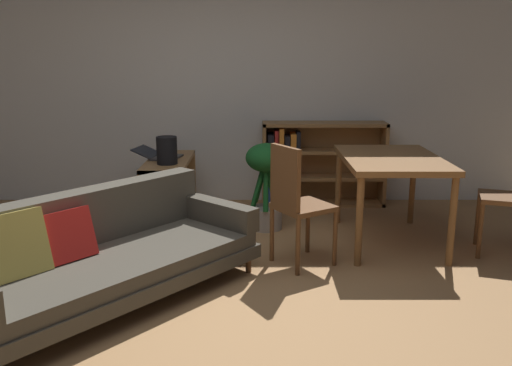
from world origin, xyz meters
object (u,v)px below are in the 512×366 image
object	(u,v)px
dining_table	(390,166)
fabric_couch	(99,253)
media_console	(169,191)
bookshelf	(312,164)
desk_speaker	(166,150)
potted_floor_plant	(265,179)
open_laptop	(158,155)
dining_chair_near	(295,200)

from	to	relation	value
dining_table	fabric_couch	bearing A→B (deg)	-153.19
media_console	bookshelf	size ratio (longest dim) A/B	0.77
fabric_couch	media_console	bearing A→B (deg)	83.45
dining_table	bookshelf	size ratio (longest dim) A/B	0.90
desk_speaker	potted_floor_plant	bearing A→B (deg)	-2.06
open_laptop	potted_floor_plant	bearing A→B (deg)	-17.19
fabric_couch	desk_speaker	world-z (taller)	desk_speaker
media_console	dining_chair_near	size ratio (longest dim) A/B	1.07
open_laptop	dining_table	size ratio (longest dim) A/B	0.41
fabric_couch	potted_floor_plant	xyz separation A→B (m)	(1.15, 1.50, 0.16)
fabric_couch	media_console	distance (m)	1.76
dining_chair_near	bookshelf	distance (m)	1.83
potted_floor_plant	open_laptop	bearing A→B (deg)	162.81
open_laptop	desk_speaker	world-z (taller)	desk_speaker
open_laptop	dining_table	distance (m)	2.24
fabric_couch	dining_chair_near	bearing A→B (deg)	23.10
desk_speaker	dining_table	distance (m)	2.04
open_laptop	desk_speaker	distance (m)	0.33
fabric_couch	media_console	world-z (taller)	fabric_couch
media_console	bookshelf	world-z (taller)	bookshelf
potted_floor_plant	dining_chair_near	world-z (taller)	dining_chair_near
open_laptop	potted_floor_plant	xyz separation A→B (m)	(1.05, -0.32, -0.16)
media_console	dining_chair_near	distance (m)	1.67
fabric_couch	bookshelf	xyz separation A→B (m)	(1.69, 2.39, 0.13)
media_console	bookshelf	bearing A→B (deg)	23.05
desk_speaker	potted_floor_plant	distance (m)	0.96
media_console	open_laptop	bearing A→B (deg)	143.11
desk_speaker	dining_table	size ratio (longest dim) A/B	0.21
open_laptop	media_console	bearing A→B (deg)	-36.89
dining_table	media_console	bearing A→B (deg)	162.70
dining_table	dining_chair_near	size ratio (longest dim) A/B	1.25
fabric_couch	open_laptop	bearing A→B (deg)	86.81
desk_speaker	dining_chair_near	world-z (taller)	dining_chair_near
fabric_couch	dining_chair_near	distance (m)	1.50
dining_chair_near	desk_speaker	bearing A→B (deg)	140.18
potted_floor_plant	dining_chair_near	size ratio (longest dim) A/B	0.85
dining_chair_near	open_laptop	bearing A→B (deg)	135.50
open_laptop	dining_table	world-z (taller)	dining_table
fabric_couch	dining_chair_near	world-z (taller)	dining_chair_near
media_console	dining_chair_near	world-z (taller)	dining_chair_near
potted_floor_plant	media_console	bearing A→B (deg)	165.26
open_laptop	dining_chair_near	xyz separation A→B (m)	(1.27, -1.24, -0.11)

